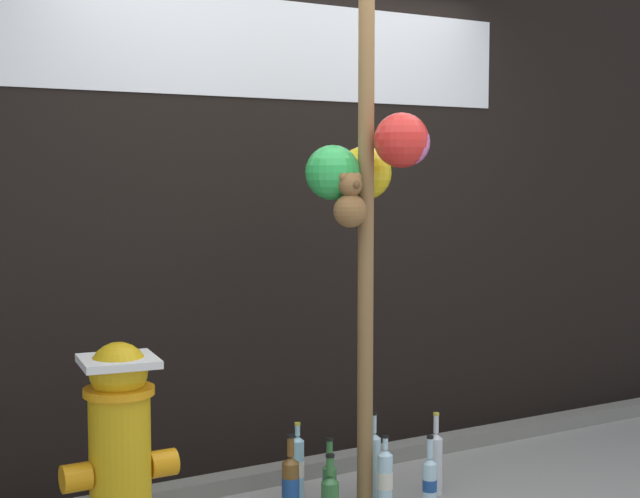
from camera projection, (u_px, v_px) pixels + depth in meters
name	position (u px, v px, depth m)	size (l,w,h in m)	color
building_wall	(269.00, 94.00, 4.79)	(10.00, 0.21, 3.85)	black
curb_strip	(305.00, 469.00, 4.62)	(8.00, 0.12, 0.08)	slate
memorial_post	(369.00, 129.00, 4.06)	(0.62, 0.55, 2.86)	olive
fire_hydrant	(120.00, 448.00, 3.58)	(0.45, 0.32, 0.87)	gold
bottle_0	(298.00, 467.00, 4.27)	(0.06, 0.06, 0.37)	#93CCE0
bottle_1	(385.00, 479.00, 4.13)	(0.07, 0.07, 0.35)	#B2DBEA
bottle_2	(330.00, 497.00, 3.99)	(0.08, 0.08, 0.31)	#337038
bottle_3	(430.00, 481.00, 4.18)	(0.07, 0.07, 0.33)	#B2DBEA
bottle_4	(436.00, 461.00, 4.37)	(0.06, 0.06, 0.39)	silver
bottle_5	(330.00, 486.00, 4.10)	(0.06, 0.06, 0.35)	#337038
bottle_6	(291.00, 487.00, 4.00)	(0.08, 0.08, 0.39)	brown
bottle_7	(374.00, 465.00, 4.26)	(0.07, 0.07, 0.42)	#B2DBEA
litter_0	(223.00, 491.00, 4.40)	(0.12, 0.07, 0.01)	tan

